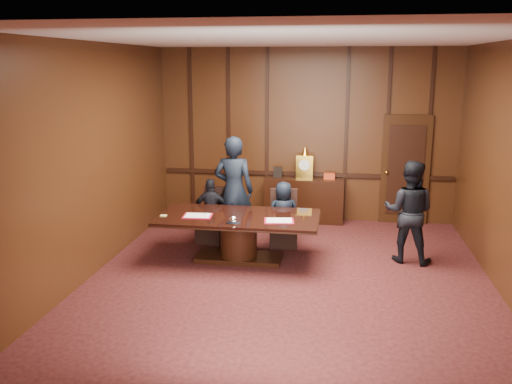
{
  "coord_description": "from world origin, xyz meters",
  "views": [
    {
      "loc": [
        0.7,
        -7.51,
        3.17
      ],
      "look_at": [
        -0.69,
        1.31,
        1.05
      ],
      "focal_mm": 38.0,
      "sensor_mm": 36.0,
      "label": 1
    }
  ],
  "objects_px": {
    "conference_table": "(239,230)",
    "witness_right": "(409,212)",
    "signatory_right": "(283,214)",
    "sideboard": "(304,198)",
    "signatory_left": "(211,211)",
    "witness_left": "(234,190)"
  },
  "relations": [
    {
      "from": "sideboard",
      "to": "signatory_left",
      "type": "distance_m",
      "value": 2.26
    },
    {
      "from": "signatory_left",
      "to": "witness_left",
      "type": "relative_size",
      "value": 0.61
    },
    {
      "from": "witness_right",
      "to": "signatory_left",
      "type": "bearing_deg",
      "value": 7.01
    },
    {
      "from": "witness_right",
      "to": "signatory_right",
      "type": "bearing_deg",
      "value": 2.81
    },
    {
      "from": "sideboard",
      "to": "witness_right",
      "type": "height_order",
      "value": "witness_right"
    },
    {
      "from": "sideboard",
      "to": "witness_left",
      "type": "xyz_separation_m",
      "value": [
        -1.15,
        -1.56,
        0.49
      ]
    },
    {
      "from": "conference_table",
      "to": "signatory_left",
      "type": "bearing_deg",
      "value": 129.09
    },
    {
      "from": "conference_table",
      "to": "signatory_right",
      "type": "bearing_deg",
      "value": 50.91
    },
    {
      "from": "sideboard",
      "to": "witness_right",
      "type": "xyz_separation_m",
      "value": [
        1.83,
        -2.05,
        0.35
      ]
    },
    {
      "from": "conference_table",
      "to": "witness_right",
      "type": "bearing_deg",
      "value": 8.18
    },
    {
      "from": "witness_right",
      "to": "witness_left",
      "type": "bearing_deg",
      "value": 4.58
    },
    {
      "from": "conference_table",
      "to": "witness_left",
      "type": "xyz_separation_m",
      "value": [
        -0.25,
        0.88,
        0.46
      ]
    },
    {
      "from": "signatory_right",
      "to": "witness_left",
      "type": "xyz_separation_m",
      "value": [
        -0.9,
        0.08,
        0.39
      ]
    },
    {
      "from": "signatory_left",
      "to": "conference_table",
      "type": "bearing_deg",
      "value": 121.87
    },
    {
      "from": "signatory_left",
      "to": "signatory_right",
      "type": "height_order",
      "value": "signatory_left"
    },
    {
      "from": "signatory_right",
      "to": "signatory_left",
      "type": "bearing_deg",
      "value": -18.22
    },
    {
      "from": "sideboard",
      "to": "witness_right",
      "type": "bearing_deg",
      "value": -48.26
    },
    {
      "from": "sideboard",
      "to": "signatory_left",
      "type": "relative_size",
      "value": 1.35
    },
    {
      "from": "conference_table",
      "to": "witness_left",
      "type": "height_order",
      "value": "witness_left"
    },
    {
      "from": "conference_table",
      "to": "witness_right",
      "type": "relative_size",
      "value": 1.56
    },
    {
      "from": "sideboard",
      "to": "signatory_right",
      "type": "distance_m",
      "value": 1.67
    },
    {
      "from": "sideboard",
      "to": "conference_table",
      "type": "distance_m",
      "value": 2.61
    }
  ]
}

